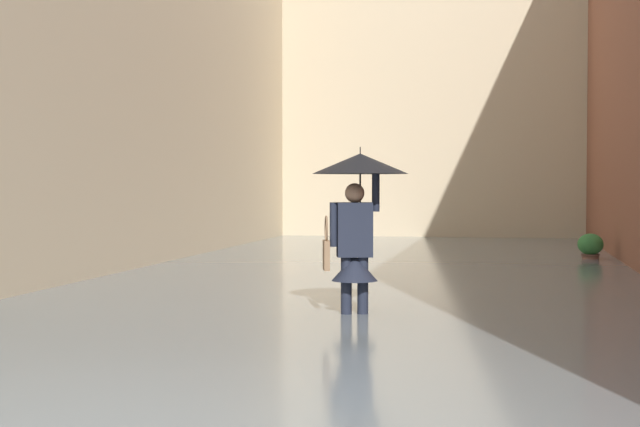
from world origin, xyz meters
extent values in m
plane|color=#605B56|center=(0.00, -10.05, 0.00)|extent=(60.00, 60.00, 0.00)
cube|color=slate|center=(0.00, -10.05, 0.08)|extent=(8.95, 26.10, 0.17)
cube|color=beige|center=(4.98, -10.05, 4.68)|extent=(1.80, 24.10, 9.35)
cube|color=beige|center=(0.00, -21.00, 5.85)|extent=(11.75, 1.80, 11.70)
cube|color=black|center=(-0.29, -5.12, 0.05)|extent=(0.17, 0.26, 0.10)
cylinder|color=#1E2333|center=(-0.29, -5.12, 0.44)|extent=(0.15, 0.15, 0.69)
cube|color=black|center=(-0.46, -5.16, 0.05)|extent=(0.17, 0.26, 0.10)
cylinder|color=#1E2333|center=(-0.46, -5.16, 0.44)|extent=(0.15, 0.15, 0.69)
cube|color=#1E2333|center=(-0.38, -5.14, 1.08)|extent=(0.42, 0.31, 0.59)
cone|color=#1E2333|center=(-0.38, -5.14, 0.67)|extent=(0.61, 0.61, 0.28)
sphere|color=tan|center=(-0.38, -5.14, 1.48)|extent=(0.21, 0.21, 0.21)
cylinder|color=#1E2333|center=(-0.60, -5.20, 1.50)|extent=(0.10, 0.10, 0.44)
cylinder|color=#1E2333|center=(-0.16, -5.08, 1.14)|extent=(0.10, 0.10, 0.48)
cylinder|color=black|center=(-0.44, -5.15, 1.59)|extent=(0.02, 0.02, 0.42)
cone|color=black|center=(-0.44, -5.15, 1.80)|extent=(1.05, 1.05, 0.22)
cylinder|color=black|center=(-0.44, -5.15, 1.94)|extent=(0.01, 0.01, 0.08)
cube|color=#8C6B4C|center=(-0.08, -5.04, 0.81)|extent=(0.13, 0.29, 0.32)
torus|color=#8C6B4C|center=(-0.08, -5.04, 1.09)|extent=(0.10, 0.29, 0.30)
cylinder|color=brown|center=(-3.58, -13.35, 0.12)|extent=(0.32, 0.32, 0.24)
torus|color=brown|center=(-3.58, -13.35, 0.24)|extent=(0.35, 0.35, 0.04)
ellipsoid|color=#387F3D|center=(-3.58, -13.35, 0.44)|extent=(0.48, 0.48, 0.41)
camera|label=1|loc=(-1.96, 4.66, 1.57)|focal=51.47mm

